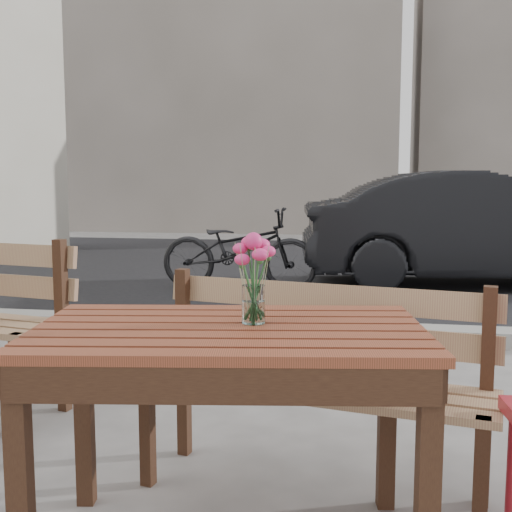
{
  "coord_description": "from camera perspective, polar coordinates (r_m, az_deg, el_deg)",
  "views": [
    {
      "loc": [
        0.28,
        -1.88,
        1.22
      ],
      "look_at": [
        -0.07,
        0.18,
        0.98
      ],
      "focal_mm": 45.0,
      "sensor_mm": 36.0,
      "label": 1
    }
  ],
  "objects": [
    {
      "name": "street",
      "position": [
        7.06,
        7.18,
        -3.03
      ],
      "size": [
        30.0,
        8.12,
        0.12
      ],
      "color": "black",
      "rests_on": "ground"
    },
    {
      "name": "main_table",
      "position": [
        2.08,
        -2.41,
        -9.63
      ],
      "size": [
        1.33,
        0.89,
        0.76
      ],
      "rotation": [
        0.0,
        0.0,
        0.14
      ],
      "color": "brown",
      "rests_on": "ground"
    },
    {
      "name": "backdrop_buildings",
      "position": [
        16.45,
        9.42,
        14.99
      ],
      "size": [
        15.5,
        4.0,
        8.0
      ],
      "color": "slate",
      "rests_on": "ground"
    },
    {
      "name": "parked_car",
      "position": [
        7.89,
        19.03,
        2.31
      ],
      "size": [
        4.16,
        1.88,
        1.32
      ],
      "primitive_type": "imported",
      "rotation": [
        0.0,
        0.0,
        1.69
      ],
      "color": "black",
      "rests_on": "ground"
    },
    {
      "name": "main_bench",
      "position": [
        2.57,
        5.44,
        -9.12
      ],
      "size": [
        1.44,
        0.68,
        0.86
      ],
      "rotation": [
        0.0,
        0.0,
        -0.2
      ],
      "color": "#9A6D50",
      "rests_on": "ground"
    },
    {
      "name": "bicycle",
      "position": [
        7.13,
        -1.54,
        0.62
      ],
      "size": [
        1.78,
        0.67,
        0.92
      ],
      "primitive_type": "imported",
      "rotation": [
        0.0,
        0.0,
        1.54
      ],
      "color": "black",
      "rests_on": "ground"
    },
    {
      "name": "main_vase",
      "position": [
        2.06,
        -0.23,
        -1.01
      ],
      "size": [
        0.16,
        0.16,
        0.29
      ],
      "color": "white",
      "rests_on": "main_table"
    }
  ]
}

